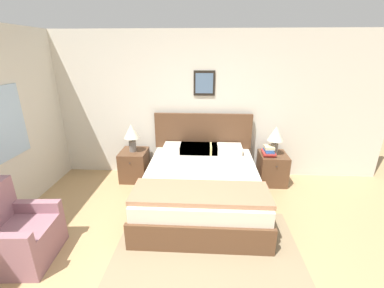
% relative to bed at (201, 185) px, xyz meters
% --- Properties ---
extents(wall_back, '(7.10, 0.09, 2.60)m').
position_rel_bed_xyz_m(wall_back, '(-0.30, 1.09, 0.99)').
color(wall_back, beige).
rests_on(wall_back, ground_plane).
extents(wall_left, '(0.08, 5.22, 2.60)m').
position_rel_bed_xyz_m(wall_left, '(-2.68, -0.36, 0.99)').
color(wall_left, beige).
rests_on(wall_left, ground_plane).
extents(area_rug_main, '(2.20, 1.50, 0.01)m').
position_rel_bed_xyz_m(area_rug_main, '(0.09, -0.99, -0.31)').
color(area_rug_main, '#897556').
rests_on(area_rug_main, ground_plane).
extents(bed, '(1.75, 2.09, 1.20)m').
position_rel_bed_xyz_m(bed, '(0.00, 0.00, 0.00)').
color(bed, brown).
rests_on(bed, ground_plane).
extents(armchair, '(0.70, 0.74, 0.89)m').
position_rel_bed_xyz_m(armchair, '(-2.02, -1.26, -0.01)').
color(armchair, '#8E606B').
rests_on(armchair, ground_plane).
extents(nightstand_near_window, '(0.47, 0.54, 0.55)m').
position_rel_bed_xyz_m(nightstand_near_window, '(-1.25, 0.75, -0.04)').
color(nightstand_near_window, brown).
rests_on(nightstand_near_window, ground_plane).
extents(nightstand_by_door, '(0.47, 0.54, 0.55)m').
position_rel_bed_xyz_m(nightstand_by_door, '(1.25, 0.75, -0.04)').
color(nightstand_by_door, brown).
rests_on(nightstand_by_door, ground_plane).
extents(table_lamp_near_window, '(0.27, 0.27, 0.50)m').
position_rel_bed_xyz_m(table_lamp_near_window, '(-1.25, 0.75, 0.57)').
color(table_lamp_near_window, slate).
rests_on(table_lamp_near_window, nightstand_near_window).
extents(table_lamp_by_door, '(0.27, 0.27, 0.50)m').
position_rel_bed_xyz_m(table_lamp_by_door, '(1.25, 0.75, 0.57)').
color(table_lamp_by_door, slate).
rests_on(table_lamp_by_door, nightstand_by_door).
extents(book_thick_bottom, '(0.21, 0.22, 0.04)m').
position_rel_bed_xyz_m(book_thick_bottom, '(1.15, 0.70, 0.25)').
color(book_thick_bottom, '#B7332D').
rests_on(book_thick_bottom, nightstand_by_door).
extents(book_hardcover_middle, '(0.22, 0.28, 0.03)m').
position_rel_bed_xyz_m(book_hardcover_middle, '(1.15, 0.70, 0.28)').
color(book_hardcover_middle, '#B7332D').
rests_on(book_hardcover_middle, book_thick_bottom).
extents(book_novel_upper, '(0.15, 0.25, 0.02)m').
position_rel_bed_xyz_m(book_novel_upper, '(1.15, 0.70, 0.31)').
color(book_novel_upper, '#335693').
rests_on(book_novel_upper, book_hardcover_middle).
extents(book_slim_near_top, '(0.17, 0.24, 0.03)m').
position_rel_bed_xyz_m(book_slim_near_top, '(1.15, 0.70, 0.34)').
color(book_slim_near_top, '#335693').
rests_on(book_slim_near_top, book_novel_upper).
extents(book_paperback_top, '(0.16, 0.21, 0.04)m').
position_rel_bed_xyz_m(book_paperback_top, '(1.15, 0.70, 0.38)').
color(book_paperback_top, beige).
rests_on(book_paperback_top, book_slim_near_top).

